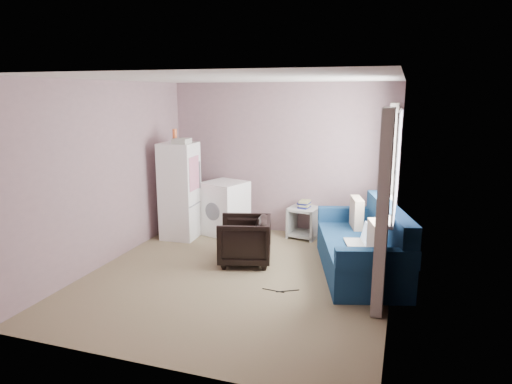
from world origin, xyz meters
TOP-DOWN VIEW (x-y plane):
  - room at (0.02, 0.01)m, footprint 3.84×4.24m
  - armchair at (-0.08, 0.49)m, footprint 0.82×0.85m
  - fridge at (-1.46, 1.24)m, footprint 0.57×0.56m
  - washing_machine at (-0.85, 1.67)m, footprint 0.79×0.79m
  - side_table at (0.45, 1.89)m, footprint 0.52×0.52m
  - sofa at (1.54, 0.66)m, footprint 1.45×2.21m
  - window_dressing at (1.78, 0.70)m, footprint 0.17×2.62m
  - floor_cables at (0.65, -0.27)m, footprint 0.44×0.15m

SIDE VIEW (x-z plane):
  - floor_cables at x=0.65m, z-range 0.00..0.01m
  - side_table at x=0.45m, z-range -0.02..0.60m
  - sofa at x=1.54m, z-range -0.12..0.79m
  - armchair at x=-0.08m, z-range 0.00..0.72m
  - washing_machine at x=-0.85m, z-range 0.02..0.91m
  - fridge at x=-1.46m, z-range -0.09..1.68m
  - window_dressing at x=1.78m, z-range 0.02..2.20m
  - room at x=0.02m, z-range -0.02..2.52m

